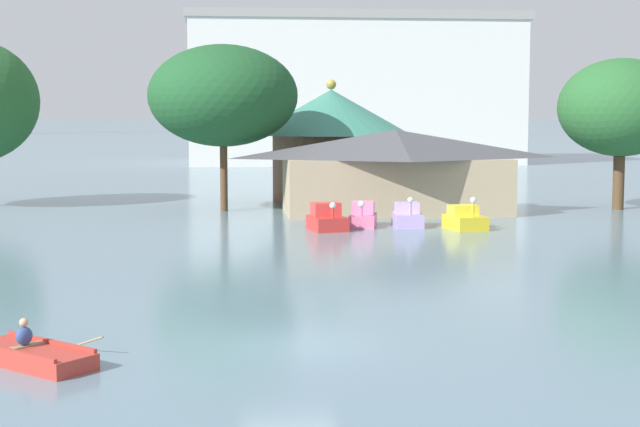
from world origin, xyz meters
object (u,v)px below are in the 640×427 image
object	(u,v)px
boathouse	(395,170)
shoreline_tree_mid	(223,96)
pedal_boat_yellow	(465,220)
pedal_boat_red	(327,219)
pedal_boat_pink	(363,217)
shoreline_tree_right	(621,108)
pedal_boat_lavender	(408,217)
green_roof_pavilion	(331,137)
rowboat_with_rower	(31,355)
background_building_block	(350,90)

from	to	relation	value
boathouse	shoreline_tree_mid	bearing A→B (deg)	165.31
pedal_boat_yellow	shoreline_tree_mid	bearing A→B (deg)	-141.31
pedal_boat_red	pedal_boat_pink	size ratio (longest dim) A/B	0.92
pedal_boat_red	shoreline_tree_right	bearing A→B (deg)	103.72
shoreline_tree_right	boathouse	bearing A→B (deg)	-175.78
pedal_boat_pink	pedal_boat_lavender	size ratio (longest dim) A/B	1.13
pedal_boat_pink	green_roof_pavilion	world-z (taller)	green_roof_pavilion
green_roof_pavilion	shoreline_tree_mid	world-z (taller)	shoreline_tree_mid
pedal_boat_red	green_roof_pavilion	size ratio (longest dim) A/B	0.23
pedal_boat_pink	shoreline_tree_right	bearing A→B (deg)	125.89
pedal_boat_lavender	shoreline_tree_mid	size ratio (longest dim) A/B	0.24
shoreline_tree_right	pedal_boat_yellow	bearing A→B (deg)	-142.70
rowboat_with_rower	shoreline_tree_right	distance (m)	46.75
pedal_boat_red	background_building_block	world-z (taller)	background_building_block
pedal_boat_lavender	background_building_block	xyz separation A→B (m)	(6.28, 69.56, 8.46)
boathouse	green_roof_pavilion	world-z (taller)	green_roof_pavilion
green_roof_pavilion	pedal_boat_lavender	bearing A→B (deg)	-82.07
pedal_boat_lavender	shoreline_tree_right	distance (m)	18.16
pedal_boat_lavender	shoreline_tree_mid	xyz separation A→B (m)	(-9.79, 9.65, 6.65)
shoreline_tree_mid	background_building_block	distance (m)	62.06
pedal_boat_lavender	pedal_boat_red	bearing A→B (deg)	-74.25
boathouse	green_roof_pavilion	bearing A→B (deg)	107.00
boathouse	rowboat_with_rower	bearing A→B (deg)	-113.95
pedal_boat_red	shoreline_tree_mid	xyz separation A→B (m)	(-5.31, 10.66, 6.61)
pedal_boat_yellow	shoreline_tree_right	bearing A→B (deg)	117.41
rowboat_with_rower	background_building_block	xyz separation A→B (m)	(20.95, 96.99, 8.75)
shoreline_tree_mid	shoreline_tree_right	distance (m)	25.04
shoreline_tree_right	pedal_boat_lavender	bearing A→B (deg)	-152.21
shoreline_tree_right	green_roof_pavilion	bearing A→B (deg)	154.67
rowboat_with_rower	shoreline_tree_mid	world-z (taller)	shoreline_tree_mid
pedal_boat_yellow	boathouse	bearing A→B (deg)	-175.21
pedal_boat_pink	background_building_block	size ratio (longest dim) A/B	0.07
pedal_boat_red	shoreline_tree_mid	distance (m)	13.62
green_roof_pavilion	shoreline_tree_mid	distance (m)	10.38
rowboat_with_rower	green_roof_pavilion	xyz separation A→B (m)	(12.40, 43.69, 4.24)
pedal_boat_yellow	pedal_boat_pink	bearing A→B (deg)	-119.62
rowboat_with_rower	pedal_boat_yellow	size ratio (longest dim) A/B	1.35
green_roof_pavilion	background_building_block	xyz separation A→B (m)	(8.54, 53.30, 4.51)
rowboat_with_rower	background_building_block	size ratio (longest dim) A/B	0.09
green_roof_pavilion	rowboat_with_rower	bearing A→B (deg)	-105.85
green_roof_pavilion	shoreline_tree_right	world-z (taller)	shoreline_tree_right
rowboat_with_rower	boathouse	size ratio (longest dim) A/B	0.25
pedal_boat_red	shoreline_tree_right	distance (m)	22.42
pedal_boat_lavender	shoreline_tree_right	bearing A→B (deg)	120.88
rowboat_with_rower	pedal_boat_yellow	world-z (taller)	pedal_boat_yellow
pedal_boat_red	shoreline_tree_mid	world-z (taller)	shoreline_tree_mid
rowboat_with_rower	pedal_boat_lavender	distance (m)	31.11
pedal_boat_pink	green_roof_pavilion	xyz separation A→B (m)	(0.11, 15.86, 3.94)
pedal_boat_red	pedal_boat_lavender	distance (m)	4.60
pedal_boat_red	boathouse	world-z (taller)	boathouse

